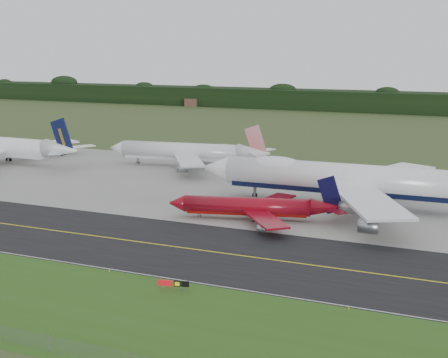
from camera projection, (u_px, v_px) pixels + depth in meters
ground at (178, 240)px, 124.61m from camera, size 600.00×600.00×0.00m
grass_verge at (72, 305)px, 92.99m from camera, size 400.00×30.00×0.01m
taxiway at (168, 246)px, 120.99m from camera, size 400.00×32.00×0.02m
apron at (262, 188)px, 170.68m from camera, size 400.00×78.00×0.01m
taxiway_centreline at (168, 246)px, 120.99m from camera, size 400.00×0.40×0.00m
taxiway_edge_line at (126, 272)px, 106.99m from camera, size 400.00×0.25×0.00m
perimeter_fence at (11, 335)px, 81.02m from camera, size 320.00×0.10×320.00m
horizon_treeline at (385, 103)px, 370.79m from camera, size 700.00×25.00×12.00m
jet_ba_747 at (350, 179)px, 149.99m from camera, size 77.94×64.69×19.63m
jet_red_737 at (256, 207)px, 138.87m from camera, size 38.94×31.16×10.62m
jet_navy_gold at (0, 147)px, 207.49m from camera, size 62.94×54.97×16.28m
jet_star_tail at (188, 152)px, 200.69m from camera, size 54.16×44.97×14.28m
taxiway_sign at (173, 284)px, 98.44m from camera, size 4.91×1.49×1.68m
edge_marker_center at (109, 270)px, 107.08m from camera, size 0.16×0.16×0.50m
edge_marker_right at (349, 308)px, 91.57m from camera, size 0.16×0.16×0.50m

